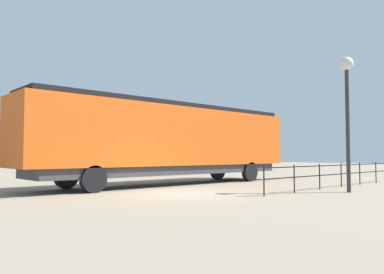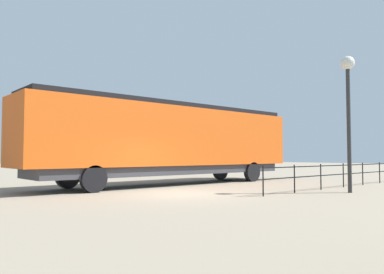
% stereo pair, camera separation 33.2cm
% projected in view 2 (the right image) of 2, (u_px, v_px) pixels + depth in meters
% --- Properties ---
extents(ground_plane, '(120.00, 120.00, 0.00)m').
position_uv_depth(ground_plane, '(180.00, 194.00, 14.75)').
color(ground_plane, gray).
extents(locomotive, '(2.85, 15.38, 4.13)m').
position_uv_depth(locomotive, '(180.00, 140.00, 19.89)').
color(locomotive, '#D15114').
rests_on(locomotive, ground_plane).
extents(lamp_post, '(0.55, 0.55, 5.55)m').
position_uv_depth(lamp_post, '(348.00, 92.00, 15.40)').
color(lamp_post, '#2D2D2D').
rests_on(lamp_post, ground_plane).
extents(platform_fence, '(0.05, 12.03, 1.13)m').
position_uv_depth(platform_fence, '(343.00, 172.00, 17.77)').
color(platform_fence, black).
rests_on(platform_fence, ground_plane).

